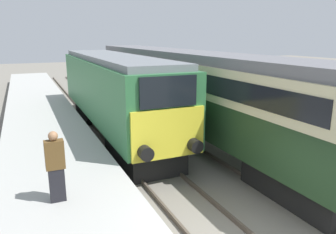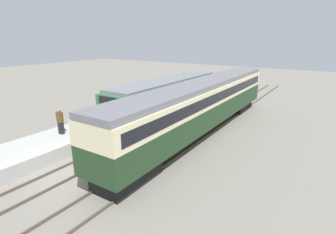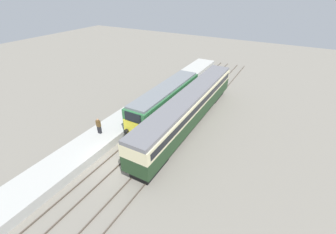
% 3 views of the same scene
% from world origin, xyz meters
% --- Properties ---
extents(platform_left, '(3.50, 50.00, 0.89)m').
position_xyz_m(platform_left, '(-3.30, 8.00, 0.45)').
color(platform_left, '#A8A8A3').
rests_on(platform_left, ground_plane).
extents(rails_near_track, '(1.51, 60.00, 0.14)m').
position_xyz_m(rails_near_track, '(0.00, 5.00, 0.07)').
color(rails_near_track, '#4C4238').
rests_on(rails_near_track, ground_plane).
extents(rails_far_track, '(1.50, 60.00, 0.14)m').
position_xyz_m(rails_far_track, '(3.40, 5.00, 0.07)').
color(rails_far_track, '#4C4238').
rests_on(rails_far_track, ground_plane).
extents(locomotive, '(2.70, 13.54, 3.91)m').
position_xyz_m(locomotive, '(0.00, 10.16, 2.17)').
color(locomotive, black).
rests_on(locomotive, ground_plane).
extents(passenger_carriage, '(2.75, 21.38, 4.08)m').
position_xyz_m(passenger_carriage, '(3.40, 9.74, 2.49)').
color(passenger_carriage, black).
rests_on(passenger_carriage, ground_plane).
extents(person_on_platform, '(0.44, 0.26, 1.75)m').
position_xyz_m(person_on_platform, '(-3.52, 2.34, 1.77)').
color(person_on_platform, black).
rests_on(person_on_platform, platform_left).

